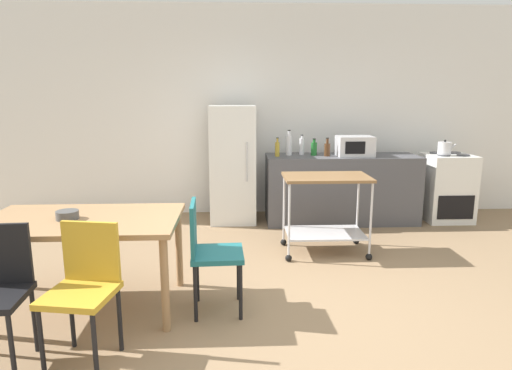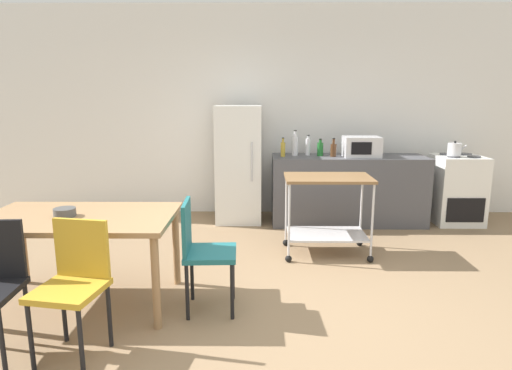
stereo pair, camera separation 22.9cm
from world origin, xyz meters
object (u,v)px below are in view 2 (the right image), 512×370
bottle_soy_sauce (295,145)px  bottle_hot_sauce (320,149)px  chair_mustard (74,279)px  chair_teal (202,248)px  bottle_olive_oil (333,150)px  microwave (362,147)px  fruit_bowl (65,212)px  dining_table (79,225)px  kettle (455,149)px  bottle_vinegar (308,146)px  kitchen_cart (327,202)px  stove_oven (457,189)px  refrigerator (239,164)px  bottle_sesame_oil (283,149)px

bottle_soy_sauce → bottle_hot_sauce: bottle_soy_sauce is taller
chair_mustard → bottle_hot_sauce: size_ratio=3.97×
chair_teal → bottle_olive_oil: 2.83m
microwave → fruit_bowl: microwave is taller
dining_table → chair_teal: size_ratio=1.69×
dining_table → bottle_hot_sauce: size_ratio=6.69×
dining_table → kettle: kettle is taller
chair_mustard → bottle_vinegar: bottle_vinegar is taller
kitchen_cart → bottle_olive_oil: (0.23, 1.14, 0.42)m
stove_oven → bottle_hot_sauce: bearing=-179.9°
refrigerator → bottle_olive_oil: bearing=-7.0°
bottle_soy_sauce → dining_table: bearing=-128.1°
refrigerator → bottle_soy_sauce: refrigerator is taller
refrigerator → chair_teal: bearing=-93.8°
dining_table → refrigerator: bearing=64.9°
chair_mustard → kettle: bearing=48.9°
dining_table → chair_mustard: bearing=-71.3°
bottle_sesame_oil → bottle_soy_sauce: bottle_soy_sauce is taller
bottle_sesame_oil → bottle_olive_oil: bottle_sesame_oil is taller
bottle_soy_sauce → microwave: (0.85, -0.12, -0.01)m
stove_oven → bottle_sesame_oil: size_ratio=3.73×
dining_table → refrigerator: size_ratio=0.97×
bottle_vinegar → bottle_hot_sauce: size_ratio=1.19×
dining_table → chair_teal: bearing=-5.3°
bottle_vinegar → microwave: bottle_vinegar is taller
refrigerator → fruit_bowl: bearing=-116.6°
microwave → chair_mustard: bearing=-129.9°
fruit_bowl → bottle_hot_sauce: bearing=46.1°
kitchen_cart → microwave: size_ratio=1.98×
microwave → stove_oven: bearing=3.6°
bottle_olive_oil → dining_table: bearing=-135.9°
kitchen_cart → bottle_soy_sauce: 1.36m
stove_oven → bottle_sesame_oil: bearing=-178.3°
kitchen_cart → bottle_soy_sauce: bottle_soy_sauce is taller
chair_mustard → kitchen_cart: (1.92, 1.88, 0.05)m
dining_table → bottle_sesame_oil: size_ratio=6.08×
kettle → bottle_olive_oil: bearing=178.9°
bottle_olive_oil → kettle: (1.55, -0.03, 0.01)m
bottle_vinegar → kitchen_cart: bearing=-86.4°
dining_table → refrigerator: refrigerator is taller
fruit_bowl → kettle: bearing=29.9°
dining_table → refrigerator: 2.73m
stove_oven → dining_table: bearing=-149.5°
chair_teal → kitchen_cart: 1.72m
bottle_sesame_oil → kettle: bottle_sesame_oil is taller
kettle → bottle_vinegar: bearing=175.0°
kitchen_cart → bottle_olive_oil: size_ratio=3.78×
bottle_hot_sauce → fruit_bowl: size_ratio=1.33×
bottle_soy_sauce → refrigerator: bearing=176.7°
microwave → bottle_hot_sauce: bearing=171.2°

